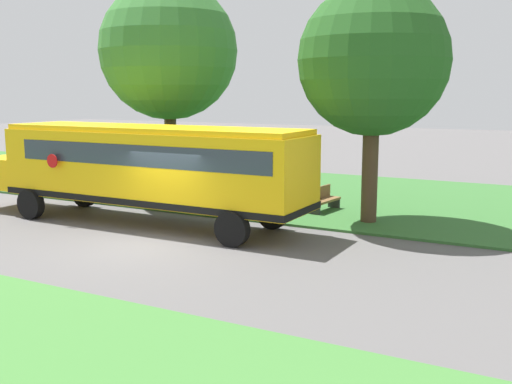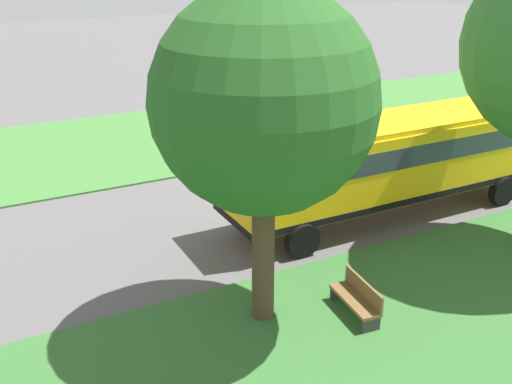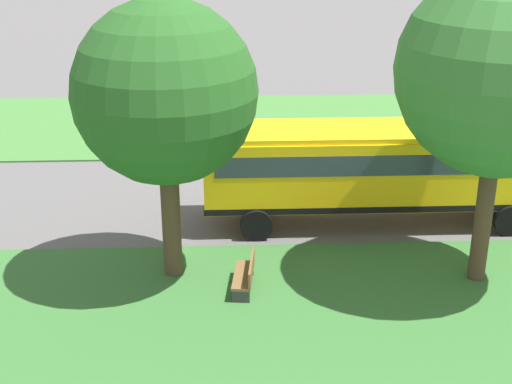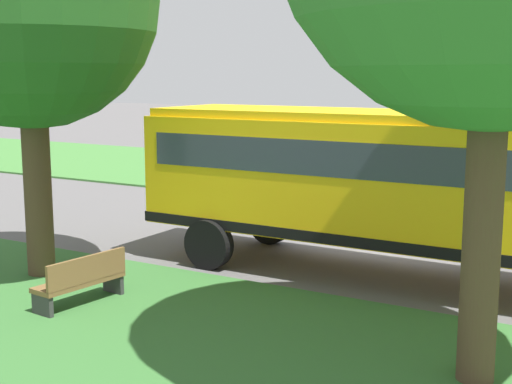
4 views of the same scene
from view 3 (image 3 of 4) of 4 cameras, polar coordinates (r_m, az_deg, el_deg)
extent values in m
plane|color=#565454|center=(25.35, 4.75, -0.30)|extent=(120.00, 120.00, 0.00)
cube|color=#33662D|center=(16.64, 9.00, -13.37)|extent=(12.00, 80.00, 0.08)
cube|color=#3D7533|center=(33.79, 2.91, 5.57)|extent=(10.00, 80.00, 0.07)
cube|color=yellow|center=(22.87, 9.13, 2.06)|extent=(2.50, 10.50, 2.20)
cube|color=yellow|center=(22.50, 9.31, 4.89)|extent=(2.35, 10.29, 0.16)
cube|color=black|center=(23.22, 8.99, -0.21)|extent=(2.54, 10.54, 0.20)
cube|color=#2D3842|center=(22.66, 8.46, 3.15)|extent=(2.53, 9.24, 0.64)
cylinder|color=red|center=(24.85, 15.07, 3.57)|extent=(0.03, 0.44, 0.44)
cylinder|color=black|center=(25.62, 17.65, 0.14)|extent=(0.30, 1.00, 1.00)
cylinder|color=black|center=(23.48, 19.62, -2.13)|extent=(0.30, 1.00, 1.00)
cylinder|color=black|center=(24.10, -0.24, -0.15)|extent=(0.30, 1.00, 1.00)
cylinder|color=black|center=(21.81, 0.03, -2.64)|extent=(0.30, 1.00, 1.00)
cylinder|color=#4C3826|center=(19.85, 17.73, -1.88)|extent=(0.46, 0.46, 3.82)
sphere|color=#33702D|center=(18.69, 19.12, 9.11)|extent=(5.29, 5.29, 5.29)
cylinder|color=#4C3826|center=(19.40, -6.81, -2.12)|extent=(0.51, 0.51, 3.43)
sphere|color=#23561E|center=(18.26, -7.30, 7.93)|extent=(4.74, 4.74, 4.74)
sphere|color=#23561E|center=(18.03, -6.36, 8.21)|extent=(3.41, 3.41, 3.41)
cube|color=brown|center=(19.05, -1.03, -6.70)|extent=(1.64, 0.67, 0.08)
cube|color=brown|center=(18.91, -0.37, -6.05)|extent=(1.60, 0.23, 0.44)
cube|color=#333333|center=(19.80, -0.85, -6.24)|extent=(0.13, 0.46, 0.45)
cube|color=#333333|center=(18.52, -1.21, -8.41)|extent=(0.13, 0.46, 0.45)
camera|label=1|loc=(37.27, -14.16, 13.08)|focal=42.00mm
camera|label=2|loc=(10.28, -47.33, 6.56)|focal=42.00mm
camera|label=4|loc=(13.37, 39.04, -8.88)|focal=50.00mm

